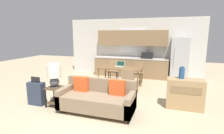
% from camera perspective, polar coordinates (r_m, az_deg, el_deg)
% --- Properties ---
extents(ground_plane, '(20.00, 20.00, 0.00)m').
position_cam_1_polar(ground_plane, '(4.49, -6.35, -15.46)').
color(ground_plane, tan).
extents(wall_back, '(6.40, 0.07, 2.70)m').
position_cam_1_polar(wall_back, '(8.48, 6.68, 6.43)').
color(wall_back, silver).
rests_on(wall_back, ground_plane).
extents(kitchen_counter, '(3.44, 0.65, 2.15)m').
position_cam_1_polar(kitchen_counter, '(8.24, 6.26, 2.73)').
color(kitchen_counter, '#8E704C').
rests_on(kitchen_counter, ground_plane).
extents(refrigerator, '(0.71, 0.71, 1.84)m').
position_cam_1_polar(refrigerator, '(7.97, 21.13, 2.35)').
color(refrigerator, '#B7BABC').
rests_on(refrigerator, ground_plane).
extents(dining_table, '(1.57, 0.84, 0.77)m').
position_cam_1_polar(dining_table, '(6.45, 2.73, -0.66)').
color(dining_table, brown).
rests_on(dining_table, ground_plane).
extents(couch, '(1.92, 0.80, 0.85)m').
position_cam_1_polar(couch, '(4.58, -4.73, -10.23)').
color(couch, '#3D2D1E').
rests_on(couch, ground_plane).
extents(side_table, '(0.42, 0.42, 0.54)m').
position_cam_1_polar(side_table, '(5.12, -18.03, -8.22)').
color(side_table, brown).
rests_on(side_table, ground_plane).
extents(table_lamp, '(0.36, 0.36, 0.64)m').
position_cam_1_polar(table_lamp, '(4.99, -18.42, -2.10)').
color(table_lamp, '#4C515B').
rests_on(table_lamp, side_table).
extents(credenza, '(0.93, 0.43, 0.81)m').
position_cam_1_polar(credenza, '(5.10, 22.67, -8.09)').
color(credenza, tan).
rests_on(credenza, ground_plane).
extents(vase, '(0.14, 0.14, 0.33)m').
position_cam_1_polar(vase, '(4.99, 21.82, -1.81)').
color(vase, '#234C84').
rests_on(vase, credenza).
extents(dining_chair_far_left, '(0.47, 0.47, 0.91)m').
position_cam_1_polar(dining_chair_far_left, '(7.37, 0.55, -0.76)').
color(dining_chair_far_left, '#997A56').
rests_on(dining_chair_far_left, ground_plane).
extents(dining_chair_near_right, '(0.42, 0.42, 0.91)m').
position_cam_1_polar(dining_chair_near_right, '(5.62, 5.44, -4.43)').
color(dining_chair_near_right, '#997A56').
rests_on(dining_chair_near_right, ground_plane).
extents(dining_chair_far_right, '(0.46, 0.46, 0.91)m').
position_cam_1_polar(dining_chair_far_right, '(7.10, 8.32, -1.32)').
color(dining_chair_far_right, '#997A56').
rests_on(dining_chair_far_right, ground_plane).
extents(laptop, '(0.33, 0.27, 0.20)m').
position_cam_1_polar(laptop, '(6.60, 2.65, 0.62)').
color(laptop, '#B7BABC').
rests_on(laptop, dining_table).
extents(suitcase, '(0.47, 0.22, 0.81)m').
position_cam_1_polar(suitcase, '(5.42, -23.41, -7.88)').
color(suitcase, '#2D384C').
rests_on(suitcase, ground_plane).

